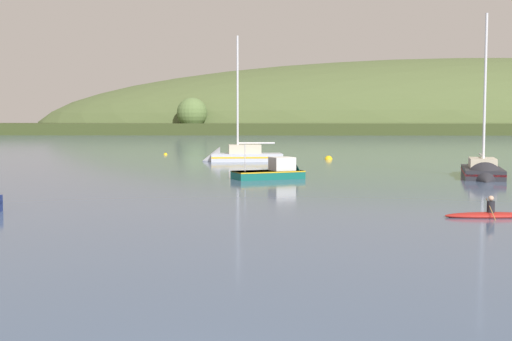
% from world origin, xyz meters
% --- Properties ---
extents(far_shoreline_hill, '(432.75, 144.17, 53.12)m').
position_xyz_m(far_shoreline_hill, '(55.10, 243.09, 0.12)').
color(far_shoreline_hill, '#35401E').
rests_on(far_shoreline_hill, ground).
extents(sailboat_far_left, '(8.31, 4.19, 13.74)m').
position_xyz_m(sailboat_far_left, '(-6.70, 57.55, 0.27)').
color(sailboat_far_left, '#ADB2BC').
rests_on(sailboat_far_left, ground).
extents(sailboat_outer_reach, '(3.87, 8.77, 12.76)m').
position_xyz_m(sailboat_outer_reach, '(13.11, 39.73, 0.15)').
color(sailboat_outer_reach, '#232328').
rests_on(sailboat_outer_reach, ground).
extents(fishing_boat_moored, '(5.50, 4.15, 3.25)m').
position_xyz_m(fishing_boat_moored, '(-1.43, 37.86, 0.26)').
color(fishing_boat_moored, '#0F564C').
rests_on(fishing_boat_moored, ground).
extents(canoe_with_paddler, '(3.93, 1.59, 1.02)m').
position_xyz_m(canoe_with_paddler, '(8.89, 19.88, 0.10)').
color(canoe_with_paddler, maroon).
rests_on(canoe_with_paddler, ground).
extents(mooring_buoy_midchannel, '(0.80, 0.80, 0.88)m').
position_xyz_m(mooring_buoy_midchannel, '(2.43, 61.62, 0.00)').
color(mooring_buoy_midchannel, yellow).
rests_on(mooring_buoy_midchannel, ground).
extents(mooring_buoy_off_fishing_boat, '(0.45, 0.45, 0.53)m').
position_xyz_m(mooring_buoy_off_fishing_boat, '(-16.87, 69.70, 0.00)').
color(mooring_buoy_off_fishing_boat, yellow).
rests_on(mooring_buoy_off_fishing_boat, ground).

